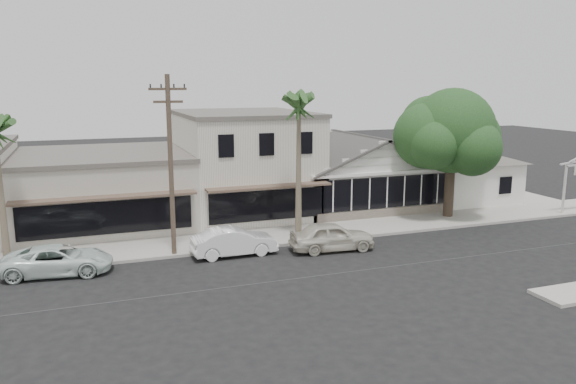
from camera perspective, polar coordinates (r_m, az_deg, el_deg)
name	(u,v)px	position (r m, az deg, el deg)	size (l,w,h in m)	color
ground	(383,268)	(27.13, 9.66, -7.58)	(140.00, 140.00, 0.00)	black
sidewalk_north	(189,245)	(30.60, -10.07, -5.29)	(90.00, 3.50, 0.15)	#9E9991
corner_shop	(358,170)	(39.53, 7.12, 2.27)	(10.40, 8.60, 5.10)	silver
side_cottage	(463,181)	(43.28, 17.38, 1.11)	(6.00, 6.00, 3.00)	silver
row_building_near	(243,164)	(37.47, -4.55, 2.82)	(8.00, 10.00, 6.50)	silver
row_building_midnear	(103,190)	(36.31, -18.32, 0.18)	(10.00, 10.00, 4.20)	beige
utility_pole	(171,162)	(27.96, -11.84, 2.99)	(1.80, 0.24, 9.00)	brown
car_0	(332,236)	(29.32, 4.48, -4.51)	(1.77, 4.40, 1.50)	beige
car_1	(234,242)	(28.54, -5.51, -5.04)	(1.50, 4.31, 1.42)	white
car_2	(58,260)	(27.76, -22.33, -6.41)	(2.21, 4.79, 1.33)	silver
shade_tree	(449,133)	(37.01, 16.04, 5.77)	(7.48, 6.76, 8.30)	#403126
palm_east	(299,106)	(30.26, 1.11, 8.70)	(2.71, 2.71, 8.56)	#726651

